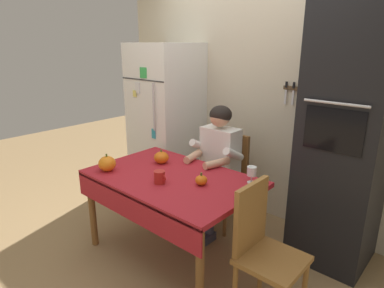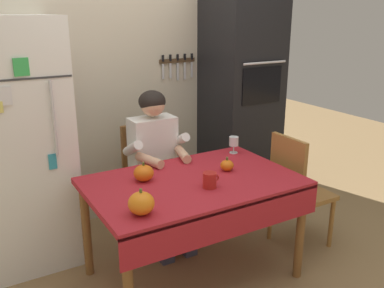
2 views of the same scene
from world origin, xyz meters
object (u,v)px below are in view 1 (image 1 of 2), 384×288
(seated_person, at_px, (216,159))
(pumpkin_medium, at_px, (201,180))
(chair_right_side, at_px, (262,245))
(wine_glass, at_px, (252,172))
(chair_behind_person, at_px, (227,175))
(wall_oven, at_px, (345,141))
(dining_table, at_px, (170,186))
(coffee_mug, at_px, (160,177))
(pumpkin_small, at_px, (107,164))
(pumpkin_large, at_px, (161,157))
(refrigerator, at_px, (166,122))

(seated_person, relative_size, pumpkin_medium, 12.31)
(chair_right_side, relative_size, wine_glass, 6.87)
(chair_behind_person, xyz_separation_m, chair_right_side, (0.89, -0.82, 0.00))
(wall_oven, distance_m, dining_table, 1.45)
(coffee_mug, xyz_separation_m, pumpkin_small, (-0.53, -0.12, 0.01))
(wall_oven, relative_size, pumpkin_large, 15.49)
(wall_oven, bearing_deg, pumpkin_small, -142.57)
(chair_right_side, height_order, wine_glass, chair_right_side)
(seated_person, bearing_deg, refrigerator, 163.78)
(refrigerator, relative_size, chair_right_side, 1.94)
(dining_table, xyz_separation_m, chair_behind_person, (0.01, 0.79, -0.14))
(chair_behind_person, distance_m, wine_glass, 0.78)
(seated_person, xyz_separation_m, wine_glass, (0.55, -0.26, 0.09))
(pumpkin_medium, xyz_separation_m, pumpkin_small, (-0.80, -0.31, 0.03))
(chair_right_side, relative_size, pumpkin_small, 6.08)
(dining_table, relative_size, wine_glass, 10.34)
(chair_behind_person, bearing_deg, chair_right_side, -42.76)
(seated_person, height_order, pumpkin_small, seated_person)
(chair_behind_person, distance_m, pumpkin_medium, 0.84)
(chair_behind_person, height_order, wine_glass, chair_behind_person)
(chair_behind_person, relative_size, pumpkin_medium, 9.20)
(wine_glass, bearing_deg, pumpkin_medium, -132.34)
(dining_table, xyz_separation_m, wine_glass, (0.56, 0.34, 0.18))
(seated_person, relative_size, wine_glass, 9.20)
(chair_right_side, distance_m, wine_glass, 0.60)
(chair_behind_person, height_order, pumpkin_medium, chair_behind_person)
(chair_right_side, xyz_separation_m, wine_glass, (-0.34, 0.38, 0.32))
(refrigerator, distance_m, dining_table, 1.32)
(refrigerator, height_order, seated_person, refrigerator)
(wine_glass, height_order, pumpkin_medium, wine_glass)
(pumpkin_large, bearing_deg, refrigerator, 133.03)
(refrigerator, bearing_deg, wine_glass, -19.58)
(dining_table, bearing_deg, chair_behind_person, 89.26)
(pumpkin_small, bearing_deg, pumpkin_medium, 21.48)
(dining_table, relative_size, coffee_mug, 11.97)
(seated_person, bearing_deg, pumpkin_large, -125.06)
(refrigerator, height_order, chair_right_side, refrigerator)
(wall_oven, xyz_separation_m, wine_glass, (-0.49, -0.58, -0.22))
(dining_table, height_order, coffee_mug, coffee_mug)
(coffee_mug, height_order, pumpkin_large, pumpkin_large)
(coffee_mug, xyz_separation_m, pumpkin_large, (-0.32, 0.32, 0.00))
(chair_right_side, bearing_deg, pumpkin_large, 170.14)
(chair_behind_person, bearing_deg, pumpkin_medium, -68.98)
(seated_person, relative_size, pumpkin_small, 8.14)
(dining_table, distance_m, pumpkin_medium, 0.32)
(coffee_mug, relative_size, pumpkin_small, 0.77)
(pumpkin_large, distance_m, pumpkin_small, 0.49)
(pumpkin_medium, bearing_deg, wine_glass, 47.66)
(refrigerator, height_order, pumpkin_large, refrigerator)
(refrigerator, xyz_separation_m, pumpkin_large, (0.66, -0.71, -0.11))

